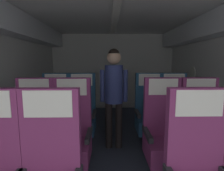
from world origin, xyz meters
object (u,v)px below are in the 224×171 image
(seat_c_left_aisle, at_px, (82,115))
(seat_c_right_aisle, at_px, (174,114))
(seat_b_right_aisle, at_px, (201,135))
(seat_c_right_window, at_px, (149,115))
(seat_b_left_window, at_px, (34,137))
(seat_c_left_window, at_px, (56,115))
(flight_attendant, at_px, (114,88))
(seat_b_left_aisle, at_px, (72,136))
(seat_b_right_window, at_px, (163,135))

(seat_c_left_aisle, distance_m, seat_c_right_aisle, 1.57)
(seat_b_right_aisle, height_order, seat_c_right_window, same)
(seat_b_left_window, xyz_separation_m, seat_c_right_window, (1.58, 0.83, 0.00))
(seat_b_left_window, bearing_deg, seat_c_right_aisle, 22.76)
(seat_b_left_window, height_order, seat_c_left_aisle, same)
(seat_b_left_window, relative_size, seat_c_left_aisle, 1.00)
(seat_c_left_window, bearing_deg, flight_attendant, -8.65)
(seat_b_left_aisle, distance_m, seat_b_right_aisle, 1.57)
(seat_c_left_window, xyz_separation_m, seat_c_right_aisle, (2.00, 0.02, 0.00))
(seat_b_right_aisle, bearing_deg, seat_c_left_window, 157.80)
(seat_c_right_window, bearing_deg, seat_c_right_aisle, 2.14)
(seat_b_left_window, xyz_separation_m, seat_c_left_window, (0.00, 0.82, 0.00))
(seat_c_left_window, bearing_deg, seat_b_left_window, -90.30)
(seat_b_right_aisle, bearing_deg, seat_b_right_window, 179.43)
(seat_b_left_window, height_order, seat_c_left_window, same)
(seat_b_right_window, distance_m, seat_c_right_aisle, 0.95)
(seat_b_left_aisle, distance_m, seat_c_right_aisle, 1.77)
(seat_b_right_aisle, height_order, seat_c_left_aisle, same)
(seat_b_right_window, bearing_deg, seat_c_right_aisle, 61.83)
(seat_b_left_aisle, height_order, seat_c_left_aisle, same)
(seat_c_left_window, height_order, seat_c_left_aisle, same)
(seat_b_right_window, xyz_separation_m, flight_attendant, (-0.59, 0.67, 0.48))
(seat_b_left_window, xyz_separation_m, flight_attendant, (0.97, 0.68, 0.48))
(seat_b_left_aisle, xyz_separation_m, seat_b_right_aisle, (1.57, 0.00, 0.00))
(seat_b_left_window, distance_m, flight_attendant, 1.28)
(seat_b_right_window, relative_size, seat_c_right_window, 1.00)
(seat_b_right_aisle, xyz_separation_m, flight_attendant, (-1.05, 0.67, 0.48))
(seat_b_left_window, distance_m, seat_b_right_aisle, 2.02)
(seat_b_right_aisle, height_order, seat_b_right_window, same)
(seat_b_right_window, bearing_deg, seat_b_left_aisle, -179.57)
(seat_b_left_window, relative_size, seat_c_right_aisle, 1.00)
(seat_b_right_window, bearing_deg, seat_b_left_window, -179.76)
(seat_b_left_window, height_order, seat_c_right_aisle, same)
(seat_b_right_window, bearing_deg, seat_c_left_aisle, 143.71)
(seat_b_right_window, relative_size, seat_c_right_aisle, 1.00)
(seat_c_left_window, bearing_deg, seat_c_right_aisle, 0.50)
(seat_b_left_window, height_order, seat_b_right_aisle, same)
(seat_c_right_aisle, height_order, flight_attendant, flight_attendant)
(flight_attendant, bearing_deg, seat_b_left_window, 16.02)
(seat_c_right_aisle, bearing_deg, seat_b_right_aisle, -89.13)
(seat_c_right_window, bearing_deg, seat_b_left_window, -152.36)
(seat_c_left_window, bearing_deg, seat_c_left_aisle, 0.45)
(seat_c_left_window, distance_m, seat_c_right_window, 1.57)
(seat_c_right_aisle, bearing_deg, seat_b_right_window, -118.17)
(seat_b_left_aisle, height_order, seat_c_left_window, same)
(seat_b_right_window, xyz_separation_m, seat_c_right_aisle, (0.45, 0.84, 0.00))
(seat_b_left_aisle, relative_size, seat_c_left_aisle, 1.00)
(seat_c_left_aisle, relative_size, seat_c_right_window, 1.00)
(seat_c_left_aisle, xyz_separation_m, seat_c_right_aisle, (1.57, 0.01, 0.00))
(seat_b_left_aisle, height_order, seat_c_right_aisle, same)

